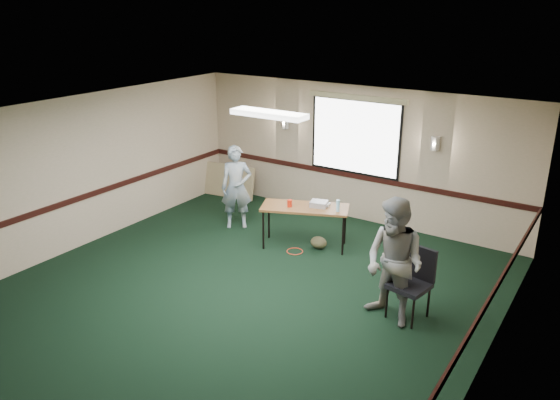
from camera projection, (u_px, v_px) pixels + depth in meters
The scene contains 13 objects.
ground at pixel (232, 300), 8.13m from camera, with size 8.00×8.00×0.00m, color black.
room_shell at pixel (307, 165), 9.26m from camera, with size 8.00×8.02×8.00m.
folding_table at pixel (305, 210), 9.69m from camera, with size 1.66×1.17×0.77m.
projector at pixel (319, 204), 9.67m from camera, with size 0.29×0.25×0.10m, color #9A9AA2.
game_console at pixel (325, 204), 9.73m from camera, with size 0.18×0.14×0.04m, color white.
red_cup at pixel (290, 203), 9.65m from camera, with size 0.09×0.09×0.13m, color red.
water_bottle at pixel (338, 206), 9.42m from camera, with size 0.06×0.06×0.21m, color #99DEFB.
duffel_bag at pixel (319, 243), 9.82m from camera, with size 0.31×0.23×0.22m, color #4C472B.
cable_coil at pixel (295, 251), 9.71m from camera, with size 0.29×0.29×0.01m, color red.
folded_table at pixel (225, 180), 12.38m from camera, with size 1.44×0.06×0.74m, color tan.
conference_chair at pixel (414, 277), 7.58m from camera, with size 0.58×0.59×1.01m.
person_left at pixel (236, 187), 10.53m from camera, with size 0.60×0.39×1.63m, color #456898.
person_right at pixel (394, 263), 7.32m from camera, with size 0.87×0.68×1.80m, color slate.
Camera 1 is at (4.51, -5.56, 4.20)m, focal length 35.00 mm.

